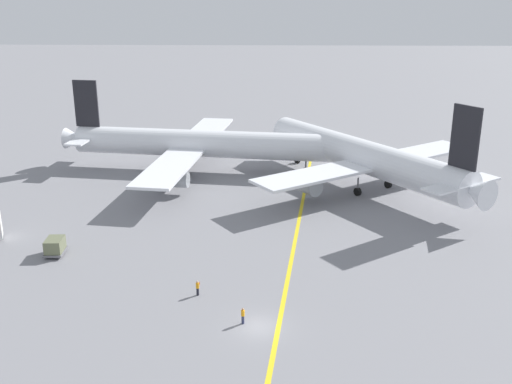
{
  "coord_description": "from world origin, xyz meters",
  "views": [
    {
      "loc": [
        1.07,
        -50.69,
        31.3
      ],
      "look_at": [
        -1.07,
        28.85,
        4.0
      ],
      "focal_mm": 41.89,
      "sensor_mm": 36.0,
      "label": 1
    }
  ],
  "objects_px": {
    "pushback_tug": "(264,144)",
    "ground_crew_wing_walker_right": "(243,316)",
    "gse_container_dolly_flat": "(55,246)",
    "ground_crew_marshaller_foreground": "(198,288)",
    "airliner_at_gate_left": "(199,144)",
    "airliner_being_pushed": "(363,157)"
  },
  "relations": [
    {
      "from": "airliner_being_pushed",
      "to": "ground_crew_marshaller_foreground",
      "type": "xyz_separation_m",
      "value": [
        -22.74,
        -37.16,
        -4.36
      ]
    },
    {
      "from": "pushback_tug",
      "to": "ground_crew_wing_walker_right",
      "type": "relative_size",
      "value": 4.84
    },
    {
      "from": "gse_container_dolly_flat",
      "to": "airliner_at_gate_left",
      "type": "bearing_deg",
      "value": 69.55
    },
    {
      "from": "airliner_being_pushed",
      "to": "ground_crew_wing_walker_right",
      "type": "height_order",
      "value": "airliner_being_pushed"
    },
    {
      "from": "airliner_at_gate_left",
      "to": "ground_crew_marshaller_foreground",
      "type": "distance_m",
      "value": 46.83
    },
    {
      "from": "airliner_at_gate_left",
      "to": "gse_container_dolly_flat",
      "type": "xyz_separation_m",
      "value": [
        -13.66,
        -36.65,
        -3.67
      ]
    },
    {
      "from": "airliner_at_gate_left",
      "to": "ground_crew_wing_walker_right",
      "type": "bearing_deg",
      "value": -78.85
    },
    {
      "from": "airliner_at_gate_left",
      "to": "ground_crew_wing_walker_right",
      "type": "relative_size",
      "value": 30.15
    },
    {
      "from": "gse_container_dolly_flat",
      "to": "ground_crew_wing_walker_right",
      "type": "distance_m",
      "value": 28.4
    },
    {
      "from": "ground_crew_marshaller_foreground",
      "to": "ground_crew_wing_walker_right",
      "type": "xyz_separation_m",
      "value": [
        5.12,
        -5.59,
        0.0
      ]
    },
    {
      "from": "airliner_at_gate_left",
      "to": "pushback_tug",
      "type": "distance_m",
      "value": 18.81
    },
    {
      "from": "airliner_at_gate_left",
      "to": "gse_container_dolly_flat",
      "type": "distance_m",
      "value": 39.28
    },
    {
      "from": "gse_container_dolly_flat",
      "to": "ground_crew_marshaller_foreground",
      "type": "relative_size",
      "value": 1.94
    },
    {
      "from": "airliner_being_pushed",
      "to": "gse_container_dolly_flat",
      "type": "height_order",
      "value": "airliner_being_pushed"
    },
    {
      "from": "ground_crew_wing_walker_right",
      "to": "gse_container_dolly_flat",
      "type": "bearing_deg",
      "value": 147.34
    },
    {
      "from": "ground_crew_wing_walker_right",
      "to": "airliner_at_gate_left",
      "type": "bearing_deg",
      "value": 101.15
    },
    {
      "from": "pushback_tug",
      "to": "gse_container_dolly_flat",
      "type": "distance_m",
      "value": 56.97
    },
    {
      "from": "airliner_being_pushed",
      "to": "pushback_tug",
      "type": "xyz_separation_m",
      "value": [
        -16.42,
        23.72,
        -3.98
      ]
    },
    {
      "from": "airliner_at_gate_left",
      "to": "ground_crew_marshaller_foreground",
      "type": "xyz_separation_m",
      "value": [
        5.12,
        -46.38,
        -3.95
      ]
    },
    {
      "from": "gse_container_dolly_flat",
      "to": "ground_crew_marshaller_foreground",
      "type": "bearing_deg",
      "value": -27.4
    },
    {
      "from": "airliner_at_gate_left",
      "to": "airliner_being_pushed",
      "type": "relative_size",
      "value": 1.23
    },
    {
      "from": "pushback_tug",
      "to": "ground_crew_wing_walker_right",
      "type": "xyz_separation_m",
      "value": [
        -1.2,
        -66.46,
        -0.38
      ]
    }
  ]
}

